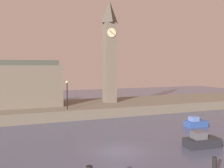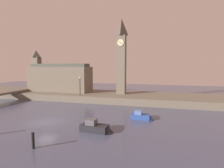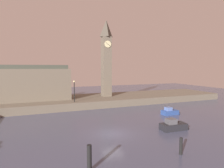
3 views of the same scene
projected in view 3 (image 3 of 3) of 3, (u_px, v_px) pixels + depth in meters
name	position (u px, v px, depth m)	size (l,w,h in m)	color
ground_plane	(113.00, 134.00, 23.14)	(120.00, 120.00, 0.00)	#474C66
far_embankment	(79.00, 101.00, 41.61)	(70.00, 12.00, 1.50)	#6B6051
clock_tower	(106.00, 57.00, 43.49)	(2.20, 2.25, 17.49)	#6B6051
parliament_hall	(27.00, 83.00, 38.08)	(16.27, 5.62, 10.85)	#6B6051
streetlamp	(74.00, 89.00, 36.34)	(0.36, 0.36, 4.16)	black
mooring_post_left	(89.00, 158.00, 14.71)	(0.37, 0.37, 2.10)	black
mooring_post_right	(181.00, 146.00, 17.53)	(0.29, 0.29, 1.61)	black
boat_barge_dark	(176.00, 125.00, 24.75)	(4.20, 1.80, 1.52)	#232328
boat_tour_blue	(171.00, 112.00, 32.82)	(3.46, 1.46, 1.31)	#2D4C93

